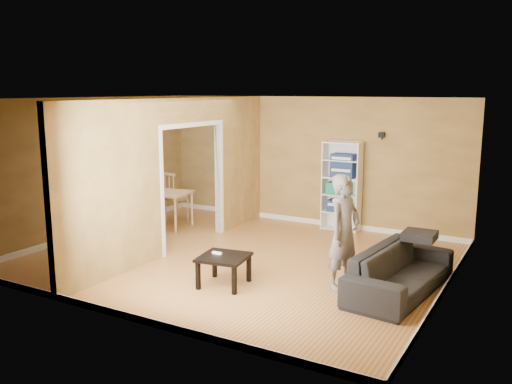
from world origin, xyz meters
TOP-DOWN VIEW (x-y plane):
  - room_shell at (0.00, 0.00)m, footprint 6.50×6.50m
  - partition at (-1.20, 0.00)m, footprint 0.22×5.50m
  - wall_speaker at (1.50, 2.69)m, footprint 0.10×0.10m
  - sofa at (2.70, -0.22)m, footprint 2.21×1.14m
  - person at (1.95, -0.44)m, footprint 0.79×0.68m
  - bookshelf at (0.79, 2.60)m, footprint 0.74×0.32m
  - paper_box_navy_a at (0.76, 2.56)m, footprint 0.44×0.29m
  - paper_box_teal at (0.75, 2.56)m, footprint 0.45×0.30m
  - paper_box_navy_b at (0.82, 2.56)m, footprint 0.45×0.29m
  - paper_box_navy_c at (0.82, 2.56)m, footprint 0.45×0.29m
  - coffee_table at (0.46, -1.18)m, footprint 0.65×0.65m
  - game_controller at (0.32, -1.15)m, footprint 0.15×0.04m
  - dining_table at (-2.49, 1.04)m, footprint 1.15×0.77m
  - chair_left at (-3.23, 1.05)m, footprint 0.50×0.50m
  - chair_near at (-2.39, 0.38)m, footprint 0.51×0.51m
  - chair_far at (-2.51, 1.59)m, footprint 0.56×0.56m

SIDE VIEW (x-z plane):
  - coffee_table at x=0.46m, z-range 0.15..0.59m
  - sofa at x=2.70m, z-range 0.00..0.81m
  - game_controller at x=0.32m, z-range 0.44..0.47m
  - chair_left at x=-3.23m, z-range 0.00..0.93m
  - chair_near at x=-2.39m, z-range 0.00..0.96m
  - paper_box_navy_a at x=0.76m, z-range 0.37..0.60m
  - chair_far at x=-2.51m, z-range 0.00..1.05m
  - dining_table at x=-2.49m, z-range 0.28..1.00m
  - paper_box_teal at x=0.75m, z-range 0.72..0.95m
  - bookshelf at x=0.79m, z-range 0.00..1.75m
  - person at x=1.95m, z-range 0.00..1.89m
  - paper_box_navy_b at x=0.82m, z-range 1.06..1.29m
  - room_shell at x=0.00m, z-range -1.95..4.55m
  - partition at x=-1.20m, z-range 0.00..2.60m
  - paper_box_navy_c at x=0.82m, z-range 1.29..1.52m
  - wall_speaker at x=1.50m, z-range 1.85..1.95m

